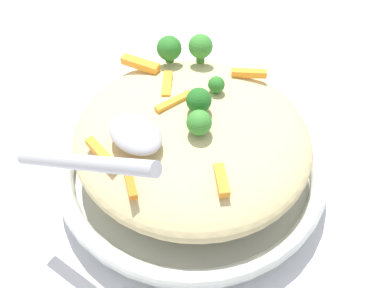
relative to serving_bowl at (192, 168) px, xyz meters
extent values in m
plane|color=silver|center=(0.00, 0.00, -0.02)|extent=(2.40, 2.40, 0.00)
cylinder|color=silver|center=(0.00, 0.00, -0.01)|extent=(0.26, 0.26, 0.02)
torus|color=silver|center=(0.00, 0.00, 0.01)|extent=(0.28, 0.28, 0.02)
torus|color=black|center=(0.00, 0.00, 0.01)|extent=(0.27, 0.27, 0.00)
ellipsoid|color=#DBC689|center=(0.00, 0.00, 0.05)|extent=(0.24, 0.23, 0.06)
cube|color=orange|center=(-0.03, 0.00, 0.08)|extent=(0.01, 0.04, 0.01)
cube|color=orange|center=(-0.10, 0.02, 0.07)|extent=(0.04, 0.02, 0.01)
cube|color=orange|center=(-0.01, -0.05, 0.08)|extent=(0.03, 0.03, 0.01)
cube|color=orange|center=(0.07, -0.03, 0.07)|extent=(0.03, 0.03, 0.01)
cube|color=orange|center=(-0.05, 0.01, 0.08)|extent=(0.03, 0.03, 0.01)
cube|color=orange|center=(-0.02, -0.09, 0.07)|extent=(0.04, 0.01, 0.01)
cube|color=orange|center=(-0.01, 0.09, 0.07)|extent=(0.03, 0.03, 0.01)
cube|color=orange|center=(0.02, -0.09, 0.07)|extent=(0.04, 0.02, 0.01)
cylinder|color=#296820|center=(-0.08, 0.05, 0.07)|extent=(0.01, 0.01, 0.01)
sphere|color=#2D7A28|center=(-0.08, 0.05, 0.09)|extent=(0.03, 0.03, 0.03)
cylinder|color=#377928|center=(0.02, -0.01, 0.08)|extent=(0.01, 0.01, 0.01)
sphere|color=#3D8E33|center=(0.02, -0.01, 0.09)|extent=(0.02, 0.02, 0.02)
cylinder|color=#296820|center=(-0.01, 0.04, 0.08)|extent=(0.01, 0.01, 0.01)
sphere|color=#2D7A28|center=(-0.01, 0.04, 0.08)|extent=(0.02, 0.02, 0.02)
cylinder|color=#205B1C|center=(0.00, 0.01, 0.08)|extent=(0.01, 0.01, 0.01)
sphere|color=#236B23|center=(0.00, 0.01, 0.09)|extent=(0.02, 0.02, 0.02)
cylinder|color=#377928|center=(-0.06, 0.07, 0.07)|extent=(0.01, 0.01, 0.01)
sphere|color=#3D8E33|center=(-0.06, 0.07, 0.09)|extent=(0.03, 0.03, 0.03)
ellipsoid|color=#B7B7BC|center=(-0.01, -0.06, 0.09)|extent=(0.06, 0.04, 0.02)
cylinder|color=#B7B7BC|center=(0.01, -0.12, 0.12)|extent=(0.14, 0.05, 0.08)
camera|label=1|loc=(0.23, -0.22, 0.39)|focal=44.56mm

